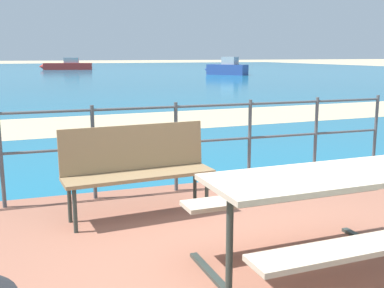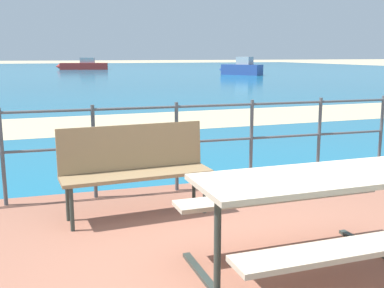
# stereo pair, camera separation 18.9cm
# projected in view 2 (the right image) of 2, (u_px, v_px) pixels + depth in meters

# --- Properties ---
(ground_plane) EXTENTS (240.00, 240.00, 0.00)m
(ground_plane) POSITION_uv_depth(u_px,v_px,m) (258.00, 284.00, 3.51)
(ground_plane) COLOR tan
(patio_paving) EXTENTS (6.40, 5.20, 0.06)m
(patio_paving) POSITION_uv_depth(u_px,v_px,m) (258.00, 280.00, 3.50)
(patio_paving) COLOR #935B47
(patio_paving) RESTS_ON ground
(sea_water) EXTENTS (90.00, 90.00, 0.01)m
(sea_water) POSITION_uv_depth(u_px,v_px,m) (66.00, 73.00, 41.05)
(sea_water) COLOR #196B8E
(sea_water) RESTS_ON ground
(beach_strip) EXTENTS (54.09, 5.93, 0.01)m
(beach_strip) POSITION_uv_depth(u_px,v_px,m) (112.00, 123.00, 11.56)
(beach_strip) COLOR tan
(beach_strip) RESTS_ON ground
(picnic_table) EXTENTS (1.83, 1.42, 0.80)m
(picnic_table) POSITION_uv_depth(u_px,v_px,m) (316.00, 200.00, 3.35)
(picnic_table) COLOR #BCAD93
(picnic_table) RESTS_ON patio_paving
(park_bench) EXTENTS (1.56, 0.54, 0.93)m
(park_bench) POSITION_uv_depth(u_px,v_px,m) (135.00, 162.00, 4.75)
(park_bench) COLOR #8C704C
(park_bench) RESTS_ON patio_paving
(railing_fence) EXTENTS (5.94, 0.04, 1.09)m
(railing_fence) POSITION_uv_depth(u_px,v_px,m) (177.00, 137.00, 5.58)
(railing_fence) COLOR #4C5156
(railing_fence) RESTS_ON patio_paving
(boat_mid) EXTENTS (3.15, 3.51, 1.45)m
(boat_mid) POSITION_uv_depth(u_px,v_px,m) (241.00, 68.00, 37.71)
(boat_mid) COLOR #2D478C
(boat_mid) RESTS_ON sea_water
(boat_far) EXTENTS (5.59, 2.03, 1.29)m
(boat_far) POSITION_uv_depth(u_px,v_px,m) (83.00, 66.00, 50.18)
(boat_far) COLOR red
(boat_far) RESTS_ON sea_water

